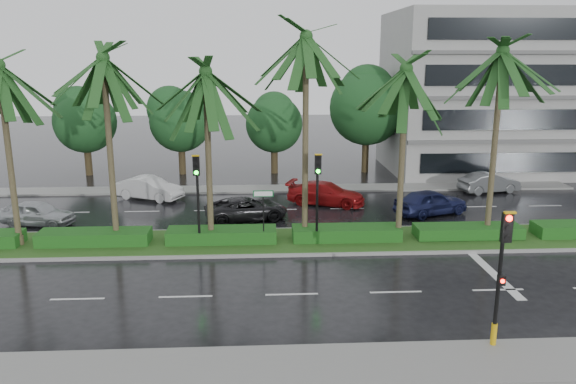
{
  "coord_description": "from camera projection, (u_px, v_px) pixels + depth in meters",
  "views": [
    {
      "loc": [
        -1.18,
        -24.7,
        8.86
      ],
      "look_at": [
        0.2,
        1.5,
        2.41
      ],
      "focal_mm": 35.0,
      "sensor_mm": 36.0,
      "label": 1
    }
  ],
  "objects": [
    {
      "name": "signal_median_left",
      "position": [
        197.0,
        187.0,
        25.5
      ],
      "size": [
        0.34,
        0.42,
        4.36
      ],
      "color": "black",
      "rests_on": "median"
    },
    {
      "name": "near_sidewalk",
      "position": [
        302.0,
        367.0,
        16.23
      ],
      "size": [
        40.0,
        2.4,
        0.12
      ],
      "primitive_type": "cube",
      "color": "gray",
      "rests_on": "ground"
    },
    {
      "name": "car_white",
      "position": [
        149.0,
        188.0,
        35.13
      ],
      "size": [
        3.15,
        4.5,
        1.41
      ],
      "primitive_type": "imported",
      "rotation": [
        0.0,
        0.0,
        1.13
      ],
      "color": "silver",
      "rests_on": "ground"
    },
    {
      "name": "ground",
      "position": [
        285.0,
        250.0,
        26.13
      ],
      "size": [
        120.0,
        120.0,
        0.0
      ],
      "primitive_type": "plane",
      "color": "black",
      "rests_on": "ground"
    },
    {
      "name": "building",
      "position": [
        495.0,
        93.0,
        43.02
      ],
      "size": [
        16.0,
        10.0,
        12.0
      ],
      "primitive_type": "cube",
      "color": "gray",
      "rests_on": "ground"
    },
    {
      "name": "hedge",
      "position": [
        284.0,
        234.0,
        26.99
      ],
      "size": [
        35.2,
        1.4,
        0.6
      ],
      "color": "#134514",
      "rests_on": "median"
    },
    {
      "name": "car_grey",
      "position": [
        489.0,
        183.0,
        36.85
      ],
      "size": [
        2.21,
        4.2,
        1.31
      ],
      "primitive_type": "imported",
      "rotation": [
        0.0,
        0.0,
        1.79
      ],
      "color": "#4E5052",
      "rests_on": "ground"
    },
    {
      "name": "street_sign",
      "position": [
        263.0,
        203.0,
        26.04
      ],
      "size": [
        0.95,
        0.09,
        2.6
      ],
      "color": "black",
      "rests_on": "median"
    },
    {
      "name": "car_red",
      "position": [
        326.0,
        193.0,
        33.9
      ],
      "size": [
        3.44,
        5.07,
        1.36
      ],
      "primitive_type": "imported",
      "rotation": [
        0.0,
        0.0,
        1.21
      ],
      "color": "maroon",
      "rests_on": "ground"
    },
    {
      "name": "median",
      "position": [
        284.0,
        241.0,
        27.08
      ],
      "size": [
        36.0,
        4.0,
        0.15
      ],
      "color": "gray",
      "rests_on": "ground"
    },
    {
      "name": "palm_row",
      "position": [
        256.0,
        73.0,
        25.14
      ],
      "size": [
        26.3,
        4.2,
        10.3
      ],
      "color": "#3E3623",
      "rests_on": "median"
    },
    {
      "name": "bg_trees",
      "position": [
        304.0,
        111.0,
        42.18
      ],
      "size": [
        32.97,
        5.65,
        8.17
      ],
      "color": "#342917",
      "rests_on": "ground"
    },
    {
      "name": "car_darkgrey",
      "position": [
        246.0,
        209.0,
        30.77
      ],
      "size": [
        3.17,
        4.9,
        1.25
      ],
      "primitive_type": "imported",
      "rotation": [
        0.0,
        0.0,
        1.83
      ],
      "color": "black",
      "rests_on": "ground"
    },
    {
      "name": "signal_median_right",
      "position": [
        318.0,
        185.0,
        25.78
      ],
      "size": [
        0.34,
        0.42,
        4.36
      ],
      "color": "black",
      "rests_on": "median"
    },
    {
      "name": "signal_near",
      "position": [
        501.0,
        273.0,
        16.73
      ],
      "size": [
        0.34,
        0.45,
        4.36
      ],
      "color": "black",
      "rests_on": "near_sidewalk"
    },
    {
      "name": "car_silver",
      "position": [
        38.0,
        213.0,
        29.76
      ],
      "size": [
        2.32,
        4.07,
        1.3
      ],
      "primitive_type": "imported",
      "rotation": [
        0.0,
        0.0,
        1.36
      ],
      "color": "#ABAFB3",
      "rests_on": "ground"
    },
    {
      "name": "lane_markings",
      "position": [
        351.0,
        252.0,
        25.87
      ],
      "size": [
        34.0,
        13.06,
        0.01
      ],
      "color": "silver",
      "rests_on": "ground"
    },
    {
      "name": "car_blue",
      "position": [
        431.0,
        202.0,
        31.72
      ],
      "size": [
        3.24,
        4.65,
        1.47
      ],
      "primitive_type": "imported",
      "rotation": [
        0.0,
        0.0,
        1.96
      ],
      "color": "#171C45",
      "rests_on": "ground"
    },
    {
      "name": "far_sidewalk",
      "position": [
        277.0,
        189.0,
        37.75
      ],
      "size": [
        40.0,
        2.0,
        0.12
      ],
      "primitive_type": "cube",
      "color": "gray",
      "rests_on": "ground"
    }
  ]
}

